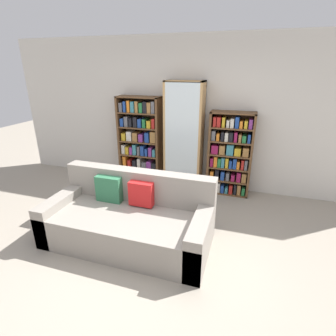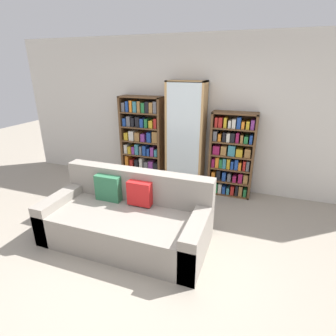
{
  "view_description": "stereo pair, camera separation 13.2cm",
  "coord_description": "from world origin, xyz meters",
  "px_view_note": "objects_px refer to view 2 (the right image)",
  "views": [
    {
      "loc": [
        1.1,
        -2.29,
        2.16
      ],
      "look_at": [
        -0.03,
        1.24,
        0.73
      ],
      "focal_mm": 28.0,
      "sensor_mm": 36.0,
      "label": 1
    },
    {
      "loc": [
        1.22,
        -2.25,
        2.16
      ],
      "look_at": [
        -0.03,
        1.24,
        0.73
      ],
      "focal_mm": 28.0,
      "sensor_mm": 36.0,
      "label": 2
    }
  ],
  "objects_px": {
    "couch": "(127,219)",
    "bookshelf_left": "(143,141)",
    "bookshelf_right": "(231,156)",
    "wine_bottle": "(189,201)",
    "display_cabinet": "(186,138)"
  },
  "relations": [
    {
      "from": "bookshelf_left",
      "to": "couch",
      "type": "bearing_deg",
      "value": -71.63
    },
    {
      "from": "couch",
      "to": "bookshelf_right",
      "type": "relative_size",
      "value": 1.44
    },
    {
      "from": "display_cabinet",
      "to": "bookshelf_right",
      "type": "xyz_separation_m",
      "value": [
        0.83,
        0.02,
        -0.25
      ]
    },
    {
      "from": "bookshelf_left",
      "to": "bookshelf_right",
      "type": "relative_size",
      "value": 1.13
    },
    {
      "from": "bookshelf_left",
      "to": "display_cabinet",
      "type": "relative_size",
      "value": 0.85
    },
    {
      "from": "wine_bottle",
      "to": "bookshelf_left",
      "type": "bearing_deg",
      "value": 144.23
    },
    {
      "from": "bookshelf_left",
      "to": "wine_bottle",
      "type": "distance_m",
      "value": 1.59
    },
    {
      "from": "display_cabinet",
      "to": "wine_bottle",
      "type": "bearing_deg",
      "value": -69.57
    },
    {
      "from": "couch",
      "to": "wine_bottle",
      "type": "bearing_deg",
      "value": 60.69
    },
    {
      "from": "display_cabinet",
      "to": "wine_bottle",
      "type": "xyz_separation_m",
      "value": [
        0.31,
        -0.83,
        -0.8
      ]
    },
    {
      "from": "couch",
      "to": "bookshelf_left",
      "type": "xyz_separation_m",
      "value": [
        -0.61,
        1.84,
        0.53
      ]
    },
    {
      "from": "bookshelf_left",
      "to": "wine_bottle",
      "type": "relative_size",
      "value": 4.15
    },
    {
      "from": "bookshelf_left",
      "to": "bookshelf_right",
      "type": "height_order",
      "value": "bookshelf_left"
    },
    {
      "from": "couch",
      "to": "bookshelf_right",
      "type": "distance_m",
      "value": 2.18
    },
    {
      "from": "couch",
      "to": "display_cabinet",
      "type": "height_order",
      "value": "display_cabinet"
    }
  ]
}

